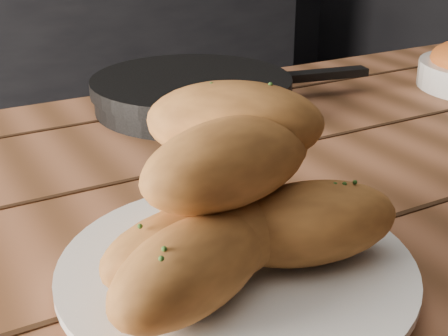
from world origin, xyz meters
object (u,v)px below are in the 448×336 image
plate (236,271)px  table (318,259)px  bread_rolls (228,203)px  skillet (193,92)px

plate → table: bearing=33.8°
bread_rolls → skillet: bread_rolls is taller
table → bread_rolls: size_ratio=5.89×
skillet → plate: bearing=-112.4°
table → skillet: skillet is taller
table → bread_rolls: bearing=-147.4°
table → plate: 0.24m
plate → skillet: 0.44m
plate → skillet: size_ratio=0.67×
table → skillet: (-0.01, 0.29, 0.12)m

